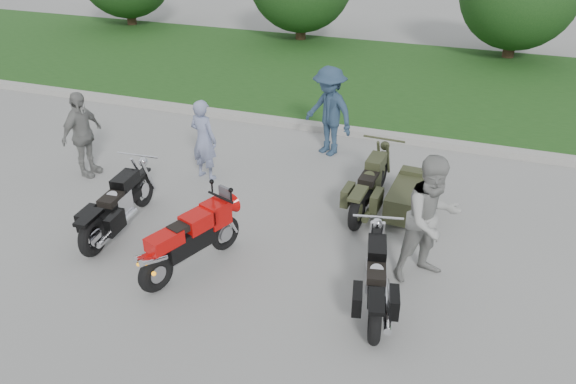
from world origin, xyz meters
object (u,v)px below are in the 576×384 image
(person_grey, at_px, (431,219))
(person_denim, at_px, (329,111))
(cruiser_left, at_px, (116,208))
(cruiser_right, at_px, (376,282))
(person_back, at_px, (82,135))
(sportbike_red, at_px, (189,239))
(cruiser_sidecar, at_px, (391,194))
(person_stripe, at_px, (204,140))

(person_grey, distance_m, person_denim, 4.38)
(person_grey, bearing_deg, cruiser_left, 144.43)
(cruiser_left, xyz_separation_m, person_grey, (4.90, 0.50, 0.52))
(cruiser_left, xyz_separation_m, cruiser_right, (4.36, -0.44, -0.03))
(person_grey, distance_m, person_back, 6.75)
(sportbike_red, xyz_separation_m, person_denim, (0.76, 4.62, 0.40))
(cruiser_right, xyz_separation_m, person_denim, (-1.97, 4.53, 0.53))
(sportbike_red, xyz_separation_m, cruiser_right, (2.73, 0.09, -0.13))
(person_denim, xyz_separation_m, person_back, (-4.16, -2.53, -0.10))
(cruiser_sidecar, relative_size, person_denim, 1.18)
(cruiser_right, xyz_separation_m, person_stripe, (-3.89, 2.66, 0.39))
(cruiser_sidecar, distance_m, person_grey, 1.83)
(person_stripe, bearing_deg, person_denim, -122.11)
(cruiser_left, bearing_deg, cruiser_sidecar, 22.83)
(sportbike_red, bearing_deg, cruiser_left, -177.66)
(person_grey, relative_size, person_denim, 1.02)
(sportbike_red, relative_size, cruiser_left, 0.84)
(cruiser_left, distance_m, cruiser_right, 4.38)
(sportbike_red, height_order, cruiser_right, sportbike_red)
(sportbike_red, distance_m, cruiser_right, 2.73)
(person_back, bearing_deg, sportbike_red, -116.81)
(cruiser_left, bearing_deg, person_stripe, 74.33)
(sportbike_red, bearing_deg, person_grey, 38.13)
(person_grey, bearing_deg, cruiser_sidecar, 76.09)
(cruiser_right, distance_m, person_stripe, 4.73)
(cruiser_left, distance_m, person_back, 2.39)
(sportbike_red, distance_m, cruiser_left, 1.72)
(person_denim, bearing_deg, sportbike_red, -71.89)
(sportbike_red, height_order, cruiser_left, sportbike_red)
(cruiser_sidecar, bearing_deg, person_stripe, -179.58)
(cruiser_sidecar, height_order, person_stripe, person_stripe)
(cruiser_right, relative_size, person_stripe, 1.29)
(cruiser_right, distance_m, person_grey, 1.22)
(sportbike_red, xyz_separation_m, person_stripe, (-1.16, 2.76, 0.26))
(cruiser_sidecar, relative_size, person_back, 1.31)
(sportbike_red, bearing_deg, person_stripe, 133.33)
(person_denim, bearing_deg, person_grey, -27.55)
(person_grey, height_order, person_back, person_grey)
(cruiser_left, bearing_deg, person_grey, 2.10)
(cruiser_left, xyz_separation_m, person_denim, (2.39, 4.09, 0.51))
(cruiser_right, height_order, person_denim, person_denim)
(person_stripe, distance_m, person_denim, 2.68)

